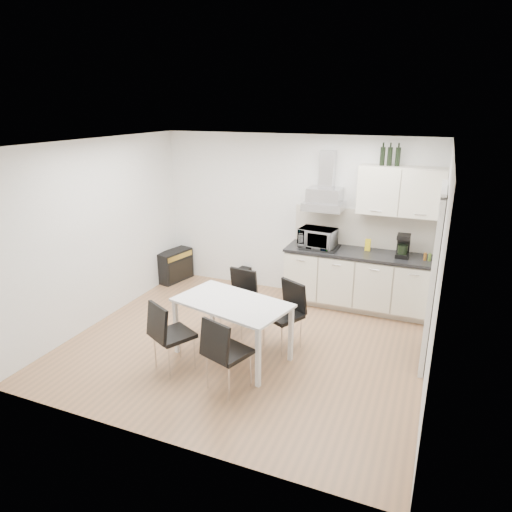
{
  "coord_description": "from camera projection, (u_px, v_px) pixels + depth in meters",
  "views": [
    {
      "loc": [
        2.17,
        -4.94,
        3.03
      ],
      "look_at": [
        -0.01,
        0.42,
        1.1
      ],
      "focal_mm": 32.0,
      "sensor_mm": 36.0,
      "label": 1
    }
  ],
  "objects": [
    {
      "name": "wall_left",
      "position": [
        99.0,
        232.0,
        6.47
      ],
      "size": [
        0.1,
        4.0,
        2.6
      ],
      "primitive_type": "cube",
      "color": "silver",
      "rests_on": "ground"
    },
    {
      "name": "floor_speaker",
      "position": [
        244.0,
        276.0,
        7.99
      ],
      "size": [
        0.21,
        0.2,
        0.32
      ],
      "primitive_type": "cube",
      "rotation": [
        0.0,
        0.0,
        -0.13
      ],
      "color": "black",
      "rests_on": "ground"
    },
    {
      "name": "guitar_amp",
      "position": [
        175.0,
        265.0,
        8.19
      ],
      "size": [
        0.42,
        0.71,
        0.55
      ],
      "rotation": [
        0.0,
        0.0,
        -0.22
      ],
      "color": "black",
      "rests_on": "ground"
    },
    {
      "name": "dining_table",
      "position": [
        232.0,
        308.0,
        5.57
      ],
      "size": [
        1.52,
        1.09,
        0.75
      ],
      "rotation": [
        0.0,
        0.0,
        -0.24
      ],
      "color": "white",
      "rests_on": "ground"
    },
    {
      "name": "wall_right",
      "position": [
        438.0,
        275.0,
        4.86
      ],
      "size": [
        0.1,
        4.0,
        2.6
      ],
      "primitive_type": "cube",
      "color": "silver",
      "rests_on": "ground"
    },
    {
      "name": "chair_near_left",
      "position": [
        174.0,
        336.0,
        5.37
      ],
      "size": [
        0.62,
        0.65,
        0.88
      ],
      "primitive_type": null,
      "rotation": [
        0.0,
        0.0,
        -0.49
      ],
      "color": "black",
      "rests_on": "ground"
    },
    {
      "name": "chair_far_right",
      "position": [
        283.0,
        316.0,
        5.86
      ],
      "size": [
        0.62,
        0.65,
        0.88
      ],
      "primitive_type": null,
      "rotation": [
        0.0,
        0.0,
        2.66
      ],
      "color": "black",
      "rests_on": "ground"
    },
    {
      "name": "chair_far_left",
      "position": [
        237.0,
        303.0,
        6.25
      ],
      "size": [
        0.49,
        0.54,
        0.88
      ],
      "primitive_type": null,
      "rotation": [
        0.0,
        0.0,
        3.03
      ],
      "color": "black",
      "rests_on": "ground"
    },
    {
      "name": "chair_near_right",
      "position": [
        228.0,
        353.0,
        4.99
      ],
      "size": [
        0.58,
        0.62,
        0.88
      ],
      "primitive_type": null,
      "rotation": [
        0.0,
        0.0,
        -0.33
      ],
      "color": "black",
      "rests_on": "ground"
    },
    {
      "name": "ceiling",
      "position": [
        243.0,
        143.0,
        5.25
      ],
      "size": [
        4.5,
        4.5,
        0.0
      ],
      "primitive_type": "plane",
      "color": "white",
      "rests_on": "wall_back"
    },
    {
      "name": "wall_back",
      "position": [
        293.0,
        216.0,
        7.42
      ],
      "size": [
        4.5,
        0.1,
        2.6
      ],
      "primitive_type": "cube",
      "color": "silver",
      "rests_on": "ground"
    },
    {
      "name": "wall_front",
      "position": [
        151.0,
        317.0,
        3.91
      ],
      "size": [
        4.5,
        0.1,
        2.6
      ],
      "primitive_type": "cube",
      "color": "silver",
      "rests_on": "ground"
    },
    {
      "name": "ground",
      "position": [
        245.0,
        344.0,
        6.07
      ],
      "size": [
        4.5,
        4.5,
        0.0
      ],
      "primitive_type": "plane",
      "color": "#A3764E",
      "rests_on": "ground"
    },
    {
      "name": "kitchenette",
      "position": [
        362.0,
        257.0,
        6.91
      ],
      "size": [
        2.22,
        0.64,
        2.52
      ],
      "color": "beige",
      "rests_on": "ground"
    },
    {
      "name": "doorway",
      "position": [
        433.0,
        279.0,
        5.43
      ],
      "size": [
        0.08,
        1.04,
        2.1
      ],
      "primitive_type": "cube",
      "color": "white",
      "rests_on": "ground"
    }
  ]
}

